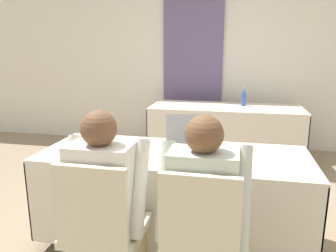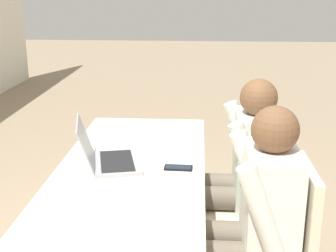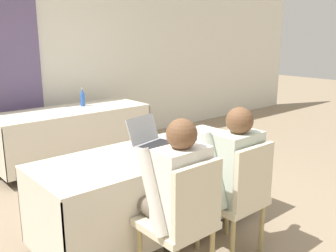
% 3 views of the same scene
% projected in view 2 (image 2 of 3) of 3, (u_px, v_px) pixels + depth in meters
% --- Properties ---
extents(conference_table_near, '(1.96, 0.76, 0.73)m').
position_uv_depth(conference_table_near, '(129.00, 205.00, 2.38)').
color(conference_table_near, beige).
rests_on(conference_table_near, ground_plane).
extents(laptop, '(0.42, 0.39, 0.24)m').
position_uv_depth(laptop, '(108.00, 157.00, 2.42)').
color(laptop, '#99999E').
rests_on(laptop, conference_table_near).
extents(cell_phone, '(0.08, 0.15, 0.01)m').
position_uv_depth(cell_phone, '(178.00, 168.00, 2.39)').
color(cell_phone, black).
rests_on(cell_phone, conference_table_near).
extents(paper_beside_laptop, '(0.21, 0.30, 0.00)m').
position_uv_depth(paper_beside_laptop, '(161.00, 153.00, 2.61)').
color(paper_beside_laptop, white).
rests_on(paper_beside_laptop, conference_table_near).
extents(chair_near_left, '(0.44, 0.44, 0.90)m').
position_uv_depth(chair_near_left, '(273.00, 250.00, 2.08)').
color(chair_near_left, tan).
rests_on(chair_near_left, ground_plane).
extents(chair_near_right, '(0.44, 0.44, 0.90)m').
position_uv_depth(chair_near_right, '(258.00, 195.00, 2.63)').
color(chair_near_right, tan).
rests_on(chair_near_right, ground_plane).
extents(person_checkered_shirt, '(0.50, 0.52, 1.16)m').
position_uv_depth(person_checkered_shirt, '(251.00, 217.00, 2.04)').
color(person_checkered_shirt, '#665B4C').
rests_on(person_checkered_shirt, ground_plane).
extents(person_white_shirt, '(0.50, 0.52, 1.16)m').
position_uv_depth(person_white_shirt, '(241.00, 168.00, 2.59)').
color(person_white_shirt, '#665B4C').
rests_on(person_white_shirt, ground_plane).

